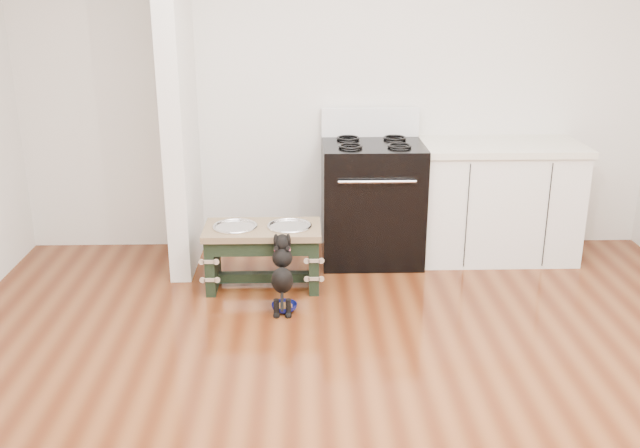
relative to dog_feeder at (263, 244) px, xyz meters
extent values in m
plane|color=#4C200D|center=(0.57, -1.62, -0.32)|extent=(5.00, 5.00, 0.00)
plane|color=silver|center=(0.57, 0.88, 1.03)|extent=(5.00, 0.00, 5.00)
cube|color=silver|center=(-0.61, 0.48, 1.03)|extent=(0.15, 0.80, 2.70)
cube|color=black|center=(0.82, 0.54, 0.14)|extent=(0.76, 0.65, 0.92)
cube|color=black|center=(0.82, 0.23, 0.08)|extent=(0.58, 0.02, 0.50)
cylinder|color=silver|center=(0.82, 0.19, 0.40)|extent=(0.56, 0.02, 0.02)
cube|color=white|center=(0.82, 0.81, 0.71)|extent=(0.76, 0.08, 0.22)
torus|color=black|center=(0.64, 0.40, 0.61)|extent=(0.18, 0.18, 0.02)
torus|color=black|center=(1.00, 0.40, 0.61)|extent=(0.18, 0.18, 0.02)
torus|color=black|center=(0.64, 0.68, 0.61)|extent=(0.18, 0.18, 0.02)
torus|color=black|center=(1.00, 0.68, 0.61)|extent=(0.18, 0.18, 0.02)
cube|color=white|center=(1.80, 0.56, 0.11)|extent=(1.20, 0.60, 0.86)
cube|color=beige|center=(1.80, 0.56, 0.57)|extent=(1.24, 0.64, 0.05)
cube|color=black|center=(1.80, 0.30, -0.27)|extent=(1.20, 0.06, 0.10)
cube|color=black|center=(-0.36, 0.01, -0.12)|extent=(0.07, 0.39, 0.40)
cube|color=black|center=(0.36, 0.01, -0.12)|extent=(0.07, 0.39, 0.40)
cube|color=black|center=(0.00, -0.17, 0.03)|extent=(0.65, 0.03, 0.10)
cube|color=black|center=(0.00, 0.01, -0.25)|extent=(0.65, 0.07, 0.07)
cube|color=brown|center=(0.00, 0.01, 0.11)|extent=(0.82, 0.44, 0.04)
cylinder|color=silver|center=(-0.19, 0.01, 0.11)|extent=(0.28, 0.28, 0.05)
cylinder|color=silver|center=(0.19, 0.01, 0.11)|extent=(0.28, 0.28, 0.05)
torus|color=silver|center=(-0.19, 0.01, 0.14)|extent=(0.32, 0.32, 0.02)
torus|color=silver|center=(0.19, 0.01, 0.14)|extent=(0.32, 0.32, 0.02)
cylinder|color=black|center=(0.11, -0.50, -0.26)|extent=(0.04, 0.04, 0.12)
cylinder|color=black|center=(0.18, -0.50, -0.26)|extent=(0.04, 0.04, 0.12)
sphere|color=black|center=(0.11, -0.51, -0.31)|extent=(0.04, 0.04, 0.04)
sphere|color=black|center=(0.18, -0.51, -0.31)|extent=(0.04, 0.04, 0.04)
ellipsoid|color=black|center=(0.15, -0.42, -0.10)|extent=(0.14, 0.33, 0.29)
sphere|color=black|center=(0.15, -0.31, 0.02)|extent=(0.13, 0.13, 0.13)
sphere|color=black|center=(0.15, -0.27, 0.11)|extent=(0.12, 0.12, 0.12)
sphere|color=black|center=(0.11, -0.19, 0.11)|extent=(0.04, 0.04, 0.04)
sphere|color=black|center=(0.18, -0.19, 0.11)|extent=(0.04, 0.04, 0.04)
cylinder|color=black|center=(0.15, -0.55, -0.19)|extent=(0.02, 0.09, 0.11)
torus|color=#C73A54|center=(0.15, -0.29, 0.07)|extent=(0.11, 0.07, 0.10)
imported|color=#0C1158|center=(0.16, -0.41, -0.29)|extent=(0.18, 0.18, 0.05)
cylinder|color=#543118|center=(0.16, -0.41, -0.29)|extent=(0.11, 0.11, 0.02)
camera|label=1|loc=(0.28, -4.71, 1.77)|focal=40.00mm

